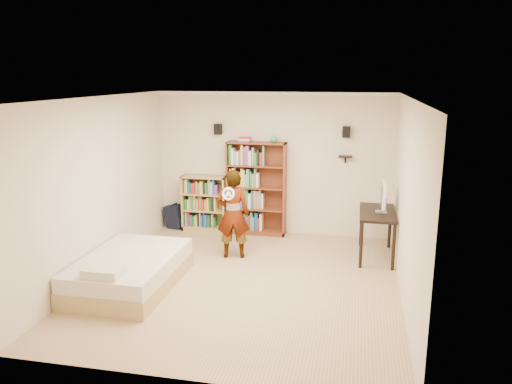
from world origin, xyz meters
The scene contains 14 objects.
ground centered at (0.00, 0.00, 0.00)m, with size 4.50×5.00×0.01m, color tan.
room_shell centered at (0.00, 0.00, 1.76)m, with size 4.52×5.02×2.71m.
crown_molding centered at (0.00, 0.00, 2.67)m, with size 4.50×5.00×0.06m.
speaker_left centered at (-1.05, 2.40, 2.00)m, with size 0.14×0.12×0.20m, color black.
speaker_right centered at (1.35, 2.40, 2.00)m, with size 0.14×0.12×0.20m, color black.
wall_shelf centered at (1.35, 2.41, 1.55)m, with size 0.25×0.16×0.03m, color black.
tall_bookshelf centered at (-0.29, 2.34, 0.89)m, with size 1.12×0.33×1.78m, color brown, non-canonical shape.
low_bookshelf centered at (-1.33, 2.34, 0.54)m, with size 0.87×0.33×1.09m, color tan, non-canonical shape.
computer_desk centered at (1.94, 1.48, 0.40)m, with size 0.58×1.17×0.80m, color black, non-canonical shape.
imac centered at (1.99, 1.44, 1.05)m, with size 0.10×0.51×0.51m, color white, non-canonical shape.
daybed centered at (-1.59, -0.47, 0.29)m, with size 1.27×1.96×0.58m, color white, non-canonical shape.
person centered at (-0.42, 1.00, 0.75)m, with size 0.55×0.36×1.50m, color black.
wii_wheel centered at (-0.42, 0.72, 1.16)m, with size 0.21×0.21×0.04m, color white.
navy_bag centered at (-1.98, 2.33, 0.24)m, with size 0.36×0.23×0.49m, color black, non-canonical shape.
Camera 1 is at (1.56, -6.74, 3.02)m, focal length 35.00 mm.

